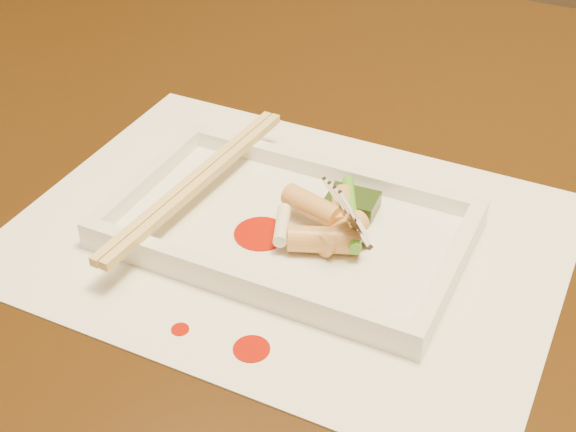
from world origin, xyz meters
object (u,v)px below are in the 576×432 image
at_px(placemat, 288,236).
at_px(chopstick_a, 192,180).
at_px(fork, 393,153).
at_px(plate_base, 288,231).
at_px(table, 278,253).

relative_size(placemat, chopstick_a, 1.76).
bearing_deg(fork, plate_base, -165.58).
distance_m(placemat, plate_base, 0.00).
bearing_deg(plate_base, fork, 14.42).
bearing_deg(plate_base, placemat, 0.00).
height_order(plate_base, chopstick_a, chopstick_a).
bearing_deg(table, chopstick_a, -107.92).
height_order(placemat, plate_base, plate_base).
bearing_deg(table, placemat, -59.07).
distance_m(placemat, chopstick_a, 0.09).
bearing_deg(placemat, plate_base, 0.00).
xyz_separation_m(placemat, chopstick_a, (-0.08, 0.00, 0.03)).
bearing_deg(fork, chopstick_a, -173.25).
distance_m(chopstick_a, fork, 0.16).
bearing_deg(chopstick_a, plate_base, 0.00).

